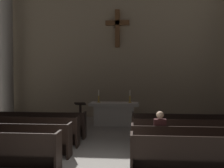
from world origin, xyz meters
The scene contains 14 objects.
pew_left_row_2 centered at (-2.86, 1.07, 0.48)m, with size 4.05×0.50×0.95m.
pew_left_row_3 centered at (-2.86, 2.17, 0.48)m, with size 4.05×0.50×0.95m.
pew_left_row_4 centered at (-2.86, 3.28, 0.48)m, with size 4.05×0.50×0.95m.
pew_right_row_1 centered at (2.86, -0.04, 0.48)m, with size 4.05×0.50×0.95m.
pew_right_row_2 centered at (2.86, 1.07, 0.48)m, with size 4.05×0.50×0.95m.
pew_right_row_3 centered at (2.86, 2.17, 0.48)m, with size 4.05×0.50×0.95m.
pew_right_row_4 centered at (2.86, 3.28, 0.48)m, with size 4.05×0.50×0.95m.
column_left_fourth centered at (-5.67, 7.21, 3.55)m, with size 1.14×1.14×7.27m.
altar centered at (0.00, 5.89, 0.53)m, with size 2.20×0.90×1.01m.
candlestick_left centered at (-0.70, 5.89, 1.18)m, with size 0.16×0.16×0.56m.
candlestick_right centered at (0.70, 5.89, 1.18)m, with size 0.16×0.16×0.56m.
apse_with_cross centered at (0.00, 8.23, 4.22)m, with size 12.56×0.48×8.43m.
lectern centered at (-1.29, 4.69, 0.55)m, with size 0.44×0.36×1.15m.
lone_worshipper centered at (1.60, 1.11, 0.69)m, with size 0.32×0.43×1.32m.
Camera 1 is at (0.95, -6.22, 2.32)m, focal length 43.78 mm.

